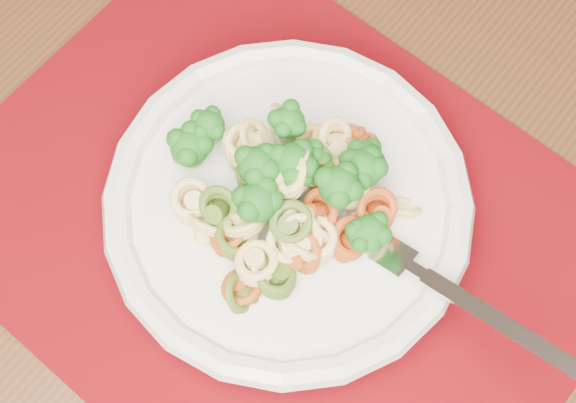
% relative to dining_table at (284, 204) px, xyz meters
% --- Properties ---
extents(dining_table, '(1.47, 1.19, 0.71)m').
position_rel_dining_table_xyz_m(dining_table, '(0.00, 0.00, 0.00)').
color(dining_table, '#4A2D14').
rests_on(dining_table, ground).
extents(placemat, '(0.54, 0.48, 0.00)m').
position_rel_dining_table_xyz_m(placemat, '(0.02, -0.06, 0.11)').
color(placemat, '#630408').
rests_on(placemat, dining_table).
extents(pasta_bowl, '(0.25, 0.25, 0.05)m').
position_rel_dining_table_xyz_m(pasta_bowl, '(0.02, -0.05, 0.14)').
color(pasta_bowl, silver).
rests_on(pasta_bowl, placemat).
extents(pasta_broccoli_heap, '(0.21, 0.21, 0.06)m').
position_rel_dining_table_xyz_m(pasta_broccoli_heap, '(0.02, -0.05, 0.15)').
color(pasta_broccoli_heap, '#E4C670').
rests_on(pasta_broccoli_heap, pasta_bowl).
extents(fork, '(0.18, 0.09, 0.08)m').
position_rel_dining_table_xyz_m(fork, '(0.10, -0.06, 0.15)').
color(fork, silver).
rests_on(fork, pasta_bowl).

